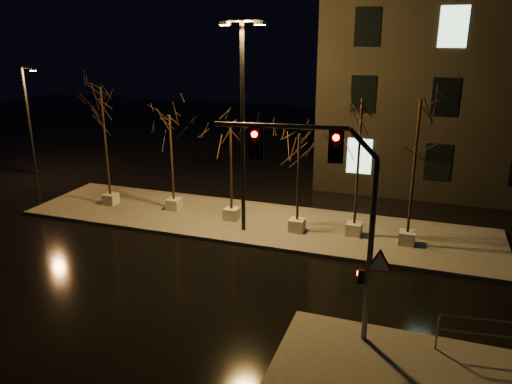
% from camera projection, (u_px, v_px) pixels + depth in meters
% --- Properties ---
extents(ground, '(90.00, 90.00, 0.00)m').
position_uv_depth(ground, '(196.00, 281.00, 17.96)').
color(ground, black).
rests_on(ground, ground).
extents(median, '(22.00, 5.00, 0.15)m').
position_uv_depth(median, '(252.00, 222.00, 23.33)').
color(median, '#4D4A45').
rests_on(median, ground).
extents(tree_0, '(1.80, 1.80, 6.09)m').
position_uv_depth(tree_0, '(103.00, 114.00, 24.16)').
color(tree_0, '#ADADA2').
rests_on(tree_0, median).
extents(tree_1, '(1.80, 1.80, 4.83)m').
position_uv_depth(tree_1, '(170.00, 137.00, 23.69)').
color(tree_1, '#ADADA2').
rests_on(tree_1, median).
extents(tree_2, '(1.80, 1.80, 4.38)m').
position_uv_depth(tree_2, '(231.00, 150.00, 22.47)').
color(tree_2, '#ADADA2').
rests_on(tree_2, median).
extents(tree_3, '(1.80, 1.80, 4.47)m').
position_uv_depth(tree_3, '(299.00, 156.00, 21.08)').
color(tree_3, '#ADADA2').
rests_on(tree_3, median).
extents(tree_4, '(1.80, 1.80, 6.03)m').
position_uv_depth(tree_4, '(360.00, 131.00, 20.28)').
color(tree_4, '#ADADA2').
rests_on(tree_4, median).
extents(tree_5, '(1.80, 1.80, 6.14)m').
position_uv_depth(tree_5, '(417.00, 133.00, 19.33)').
color(tree_5, '#ADADA2').
rests_on(tree_5, median).
extents(traffic_signal_mast, '(4.99, 0.70, 6.13)m').
position_uv_depth(traffic_signal_mast, '(336.00, 204.00, 13.32)').
color(traffic_signal_mast, '#55575C').
rests_on(traffic_signal_mast, sidewalk_corner).
extents(streetlight_main, '(2.18, 0.89, 8.88)m').
position_uv_depth(streetlight_main, '(243.00, 115.00, 20.68)').
color(streetlight_main, black).
rests_on(streetlight_main, median).
extents(streetlight_far, '(1.29, 0.42, 6.60)m').
position_uv_depth(streetlight_far, '(29.00, 117.00, 30.35)').
color(streetlight_far, black).
rests_on(streetlight_far, ground).
extents(guard_rail_a, '(2.55, 0.36, 1.11)m').
position_uv_depth(guard_rail_a, '(487.00, 332.00, 13.40)').
color(guard_rail_a, '#55575C').
rests_on(guard_rail_a, sidewalk_corner).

